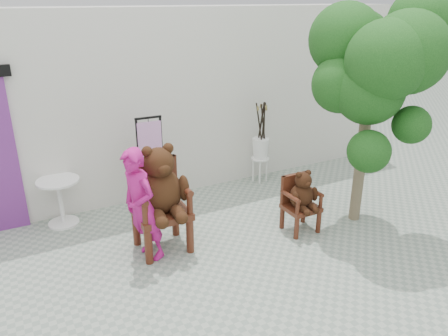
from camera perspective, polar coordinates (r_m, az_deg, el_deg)
name	(u,v)px	position (r m, az deg, el deg)	size (l,w,h in m)	color
ground_plane	(261,269)	(5.55, 4.80, -13.03)	(60.00, 60.00, 0.00)	gray
back_wall	(165,100)	(7.54, -7.68, 8.76)	(9.00, 1.00, 3.00)	silver
chair_big	(160,192)	(5.63, -8.36, -3.06)	(0.69, 0.77, 1.45)	#3D180D
chair_small	(301,196)	(6.22, 10.06, -3.65)	(0.46, 0.49, 0.92)	#3D180D
person	(142,206)	(5.45, -10.66, -4.86)	(0.55, 0.36, 1.51)	#B51676
cafe_table	(60,197)	(6.75, -20.64, -3.52)	(0.60, 0.60, 0.70)	white
display_stand	(152,176)	(6.75, -9.40, -1.04)	(0.46, 0.36, 1.51)	black
stool_bucket	(261,148)	(7.76, 4.80, 2.65)	(0.32, 0.32, 1.46)	white
tree	(378,60)	(6.12, 19.45, 13.22)	(1.77, 1.89, 3.27)	brown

